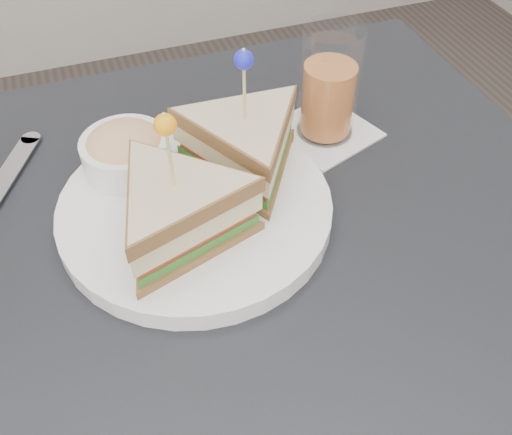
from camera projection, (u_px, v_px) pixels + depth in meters
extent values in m
cube|color=black|center=(250.00, 270.00, 0.59)|extent=(0.80, 0.80, 0.03)
cylinder|color=black|center=(355.00, 212.00, 1.17)|extent=(0.04, 0.04, 0.72)
cylinder|color=white|center=(196.00, 211.00, 0.62)|extent=(0.35, 0.35, 0.02)
cylinder|color=white|center=(195.00, 203.00, 0.61)|extent=(0.35, 0.35, 0.01)
cylinder|color=#DCCE7E|center=(170.00, 157.00, 0.49)|extent=(0.00, 0.00, 0.09)
sphere|color=#FF9A10|center=(165.00, 125.00, 0.47)|extent=(0.02, 0.02, 0.02)
cylinder|color=#DCCE7E|center=(244.00, 91.00, 0.56)|extent=(0.00, 0.00, 0.09)
sphere|color=#1B21CF|center=(244.00, 60.00, 0.54)|extent=(0.02, 0.02, 0.02)
cylinder|color=white|center=(127.00, 156.00, 0.63)|extent=(0.12, 0.12, 0.04)
ellipsoid|color=#E0B772|center=(125.00, 145.00, 0.62)|extent=(0.10, 0.10, 0.04)
cube|color=silver|center=(9.00, 173.00, 0.66)|extent=(0.08, 0.13, 0.00)
cylinder|color=silver|center=(31.00, 138.00, 0.71)|extent=(0.03, 0.03, 0.00)
cube|color=white|center=(324.00, 131.00, 0.72)|extent=(0.14, 0.14, 0.00)
cylinder|color=#C36F37|center=(328.00, 99.00, 0.69)|extent=(0.08, 0.08, 0.09)
cylinder|color=white|center=(329.00, 83.00, 0.67)|extent=(0.09, 0.09, 0.14)
cube|color=white|center=(332.00, 64.00, 0.67)|extent=(0.02, 0.02, 0.02)
cube|color=white|center=(327.00, 77.00, 0.65)|extent=(0.02, 0.02, 0.02)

